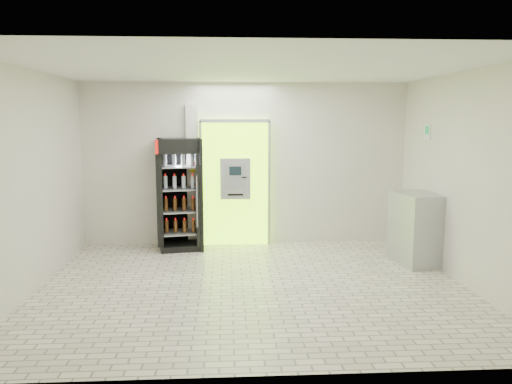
{
  "coord_description": "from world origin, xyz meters",
  "views": [
    {
      "loc": [
        -0.35,
        -6.76,
        2.33
      ],
      "look_at": [
        0.12,
        1.2,
        1.16
      ],
      "focal_mm": 35.0,
      "sensor_mm": 36.0,
      "label": 1
    }
  ],
  "objects": [
    {
      "name": "steel_cabinet",
      "position": [
        2.7,
        0.97,
        0.58
      ],
      "size": [
        0.71,
        0.95,
        1.16
      ],
      "rotation": [
        0.0,
        0.0,
        0.16
      ],
      "color": "#A1A3A8",
      "rests_on": "ground"
    },
    {
      "name": "ground",
      "position": [
        0.0,
        0.0,
        0.0
      ],
      "size": [
        6.0,
        6.0,
        0.0
      ],
      "primitive_type": "plane",
      "color": "beige",
      "rests_on": "ground"
    },
    {
      "name": "pillar",
      "position": [
        -0.98,
        2.45,
        1.3
      ],
      "size": [
        0.22,
        0.11,
        2.6
      ],
      "color": "silver",
      "rests_on": "ground"
    },
    {
      "name": "room_shell",
      "position": [
        0.0,
        0.0,
        1.84
      ],
      "size": [
        6.0,
        6.0,
        6.0
      ],
      "color": "silver",
      "rests_on": "ground"
    },
    {
      "name": "beverage_cooler",
      "position": [
        -1.2,
        2.17,
        0.96
      ],
      "size": [
        0.86,
        0.81,
        1.99
      ],
      "rotation": [
        0.0,
        0.0,
        0.18
      ],
      "color": "black",
      "rests_on": "ground"
    },
    {
      "name": "exit_sign",
      "position": [
        2.99,
        1.4,
        2.12
      ],
      "size": [
        0.02,
        0.22,
        0.26
      ],
      "color": "white",
      "rests_on": "room_shell"
    },
    {
      "name": "atm_assembly",
      "position": [
        -0.2,
        2.41,
        1.17
      ],
      "size": [
        1.3,
        0.24,
        2.33
      ],
      "color": "#9BFB0F",
      "rests_on": "ground"
    }
  ]
}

